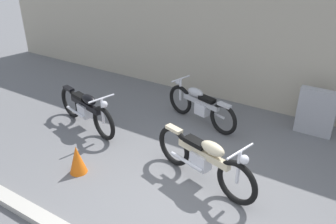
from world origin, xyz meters
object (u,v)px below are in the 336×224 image
(traffic_cone, at_px, (77,159))
(motorcycle_silver, at_px, (200,105))
(motorcycle_black, at_px, (86,109))
(motorcycle_cream, at_px, (204,159))
(stone_marker, at_px, (316,112))

(traffic_cone, xyz_separation_m, motorcycle_silver, (1.00, 2.87, 0.17))
(motorcycle_silver, xyz_separation_m, motorcycle_black, (-2.03, -1.55, 0.02))
(traffic_cone, xyz_separation_m, motorcycle_cream, (2.06, 0.96, 0.21))
(stone_marker, height_order, motorcycle_silver, stone_marker)
(motorcycle_cream, relative_size, motorcycle_silver, 1.09)
(stone_marker, bearing_deg, traffic_cone, -131.54)
(motorcycle_cream, bearing_deg, motorcycle_silver, 134.40)
(stone_marker, height_order, traffic_cone, stone_marker)
(stone_marker, relative_size, motorcycle_silver, 0.52)
(stone_marker, xyz_separation_m, motorcycle_black, (-4.35, -2.43, -0.05))
(stone_marker, height_order, motorcycle_black, stone_marker)
(stone_marker, height_order, motorcycle_cream, stone_marker)
(motorcycle_cream, distance_m, motorcycle_silver, 2.18)
(stone_marker, relative_size, motorcycle_black, 0.49)
(traffic_cone, distance_m, motorcycle_cream, 2.28)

